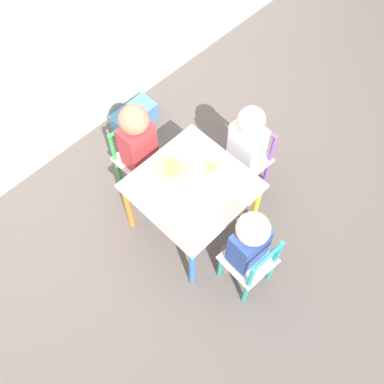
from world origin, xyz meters
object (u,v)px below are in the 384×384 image
object	(u,v)px
chair_teal	(251,263)
child_right	(245,146)
chair_green	(137,158)
child_back	(139,144)
chair_purple	(248,159)
kids_table	(192,192)
plate_back	(173,168)
child_front	(247,242)
storage_bin	(134,117)
plate_right	(211,168)

from	to	relation	value
chair_teal	child_right	size ratio (longest dim) A/B	0.68
chair_green	child_back	xyz separation A→B (m)	(0.00, -0.06, 0.22)
chair_purple	child_back	world-z (taller)	child_back
kids_table	child_back	bearing A→B (deg)	90.68
kids_table	plate_back	size ratio (longest dim) A/B	3.36
chair_purple	child_right	bearing A→B (deg)	-90.00
kids_table	chair_green	size ratio (longest dim) A/B	1.18
child_back	plate_back	size ratio (longest dim) A/B	4.21
kids_table	chair_teal	distance (m)	0.53
kids_table	child_front	distance (m)	0.44
chair_purple	child_back	xyz separation A→B (m)	(-0.50, 0.46, 0.22)
child_back	plate_back	distance (m)	0.29
child_front	chair_teal	bearing A→B (deg)	90.00
chair_teal	plate_back	distance (m)	0.70
chair_teal	storage_bin	size ratio (longest dim) A/B	1.58
child_right	plate_back	distance (m)	0.47
chair_teal	plate_back	size ratio (longest dim) A/B	2.86
storage_bin	plate_back	bearing A→B (deg)	-111.82
chair_green	child_back	distance (m)	0.22
storage_bin	child_right	bearing A→B (deg)	-80.90
chair_green	plate_back	distance (m)	0.42
child_front	plate_back	size ratio (longest dim) A/B	4.01
plate_right	chair_teal	bearing A→B (deg)	-110.37
plate_back	plate_right	world-z (taller)	same
kids_table	child_right	world-z (taller)	child_right
child_front	plate_right	world-z (taller)	child_front
chair_green	storage_bin	size ratio (longest dim) A/B	1.58
chair_purple	child_front	world-z (taller)	child_front
kids_table	child_right	size ratio (longest dim) A/B	0.80
child_back	storage_bin	world-z (taller)	child_back
child_right	child_back	bearing A→B (deg)	-133.65
child_front	plate_right	xyz separation A→B (m)	(0.18, 0.44, 0.05)
kids_table	plate_right	size ratio (longest dim) A/B	4.08
chair_green	child_front	distance (m)	0.96
child_right	child_front	xyz separation A→B (m)	(-0.47, -0.42, -0.01)
chair_green	plate_back	world-z (taller)	same
chair_purple	child_back	bearing A→B (deg)	-130.17
child_right	plate_right	world-z (taller)	child_right
child_right	child_front	distance (m)	0.63
kids_table	chair_green	bearing A→B (deg)	90.68
plate_right	storage_bin	bearing A→B (deg)	81.15
kids_table	storage_bin	bearing A→B (deg)	71.72
chair_purple	chair_teal	distance (m)	0.71
kids_table	plate_back	xyz separation A→B (m)	(0.00, 0.16, 0.08)
child_front	kids_table	bearing A→B (deg)	-90.00
chair_teal	storage_bin	distance (m)	1.44
child_back	child_right	world-z (taller)	child_back
kids_table	chair_green	world-z (taller)	chair_green
plate_right	chair_green	bearing A→B (deg)	107.90
plate_back	plate_right	size ratio (longest dim) A/B	1.21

